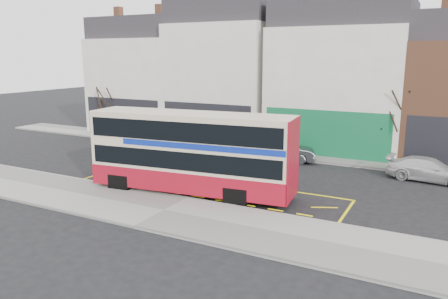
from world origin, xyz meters
The scene contains 15 objects.
ground centered at (0.00, 0.00, 0.00)m, with size 120.00×120.00×0.00m, color black.
pavement centered at (0.00, -2.30, 0.07)m, with size 40.00×4.00×0.15m, color gray.
kerb centered at (0.00, -0.38, 0.07)m, with size 40.00×0.15×0.15m, color gray.
far_pavement centered at (0.00, 11.00, 0.07)m, with size 50.00×3.00×0.15m, color gray.
road_markings centered at (0.00, 1.60, 0.01)m, with size 14.00×3.40×0.01m, color #FFEB0D, non-canonical shape.
terrace_far_left centered at (-13.50, 14.99, 4.82)m, with size 8.00×8.01×10.80m.
terrace_left centered at (-5.50, 14.99, 5.32)m, with size 8.00×8.01×11.80m.
terrace_green_shop centered at (3.50, 14.99, 5.07)m, with size 9.00×8.01×11.30m.
double_decker_bus centered at (-0.31, 0.60, 2.11)m, with size 10.24×3.39×4.01m.
bus_stop_post centered at (-2.93, -0.39, 2.04)m, with size 0.79×0.15×3.16m.
car_silver centered at (-11.71, 9.49, 0.66)m, with size 1.56×3.87×1.32m, color silver.
car_grey centered at (1.27, 8.88, 0.70)m, with size 1.48×4.26×1.40m, color #44484C.
car_white centered at (9.90, 8.43, 0.63)m, with size 1.75×4.31×1.25m, color silver.
street_tree_left centered at (-15.08, 11.00, 3.58)m, with size 2.43×2.43×5.25m.
street_tree_right centered at (7.67, 11.67, 4.07)m, with size 2.76×2.76×5.97m.
Camera 1 is at (10.55, -16.99, 6.71)m, focal length 35.00 mm.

